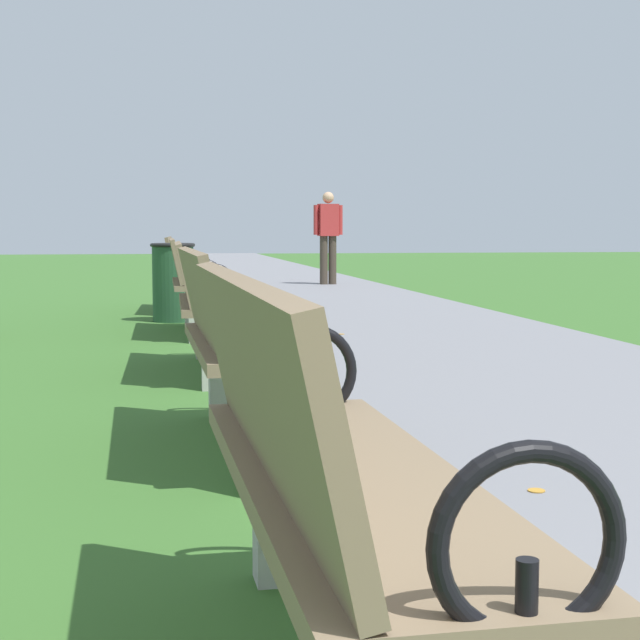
{
  "coord_description": "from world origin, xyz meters",
  "views": [
    {
      "loc": [
        -0.83,
        0.55,
        0.99
      ],
      "look_at": [
        -0.05,
        5.16,
        0.55
      ],
      "focal_mm": 54.47,
      "sensor_mm": 36.0,
      "label": 1
    }
  ],
  "objects_px": {
    "park_bench_3": "(232,343)",
    "park_bench_5": "(191,283)",
    "park_bench_4": "(205,303)",
    "pedestrian_walking": "(328,233)",
    "park_bench_6": "(183,271)",
    "park_bench_2": "(323,479)",
    "trash_bin": "(173,282)"
  },
  "relations": [
    {
      "from": "park_bench_6",
      "to": "park_bench_3",
      "type": "bearing_deg",
      "value": -90.0
    },
    {
      "from": "park_bench_3",
      "to": "trash_bin",
      "type": "xyz_separation_m",
      "value": [
        -0.15,
        6.22,
        -0.06
      ]
    },
    {
      "from": "park_bench_4",
      "to": "trash_bin",
      "type": "relative_size",
      "value": 1.91
    },
    {
      "from": "park_bench_2",
      "to": "trash_bin",
      "type": "distance_m",
      "value": 8.62
    },
    {
      "from": "park_bench_3",
      "to": "park_bench_6",
      "type": "height_order",
      "value": "same"
    },
    {
      "from": "trash_bin",
      "to": "park_bench_5",
      "type": "bearing_deg",
      "value": -83.54
    },
    {
      "from": "park_bench_4",
      "to": "pedestrian_walking",
      "type": "height_order",
      "value": "pedestrian_walking"
    },
    {
      "from": "park_bench_3",
      "to": "park_bench_4",
      "type": "xyz_separation_m",
      "value": [
        -0.0,
        2.4,
        0.0
      ]
    },
    {
      "from": "park_bench_5",
      "to": "trash_bin",
      "type": "bearing_deg",
      "value": 96.46
    },
    {
      "from": "park_bench_2",
      "to": "trash_bin",
      "type": "height_order",
      "value": "park_bench_2"
    },
    {
      "from": "park_bench_2",
      "to": "park_bench_5",
      "type": "distance_m",
      "value": 7.31
    },
    {
      "from": "park_bench_3",
      "to": "trash_bin",
      "type": "bearing_deg",
      "value": 91.36
    },
    {
      "from": "park_bench_3",
      "to": "trash_bin",
      "type": "relative_size",
      "value": 1.92
    },
    {
      "from": "pedestrian_walking",
      "to": "trash_bin",
      "type": "xyz_separation_m",
      "value": [
        -2.82,
        -6.33,
        -0.5
      ]
    },
    {
      "from": "park_bench_5",
      "to": "trash_bin",
      "type": "distance_m",
      "value": 1.31
    },
    {
      "from": "park_bench_6",
      "to": "pedestrian_walking",
      "type": "xyz_separation_m",
      "value": [
        2.67,
        5.04,
        0.44
      ]
    },
    {
      "from": "park_bench_2",
      "to": "park_bench_3",
      "type": "relative_size",
      "value": 1.0
    },
    {
      "from": "park_bench_6",
      "to": "pedestrian_walking",
      "type": "height_order",
      "value": "pedestrian_walking"
    },
    {
      "from": "park_bench_3",
      "to": "park_bench_5",
      "type": "distance_m",
      "value": 4.91
    },
    {
      "from": "park_bench_2",
      "to": "pedestrian_walking",
      "type": "height_order",
      "value": "pedestrian_walking"
    },
    {
      "from": "park_bench_3",
      "to": "pedestrian_walking",
      "type": "xyz_separation_m",
      "value": [
        2.67,
        12.55,
        0.44
      ]
    },
    {
      "from": "pedestrian_walking",
      "to": "park_bench_2",
      "type": "bearing_deg",
      "value": -100.13
    },
    {
      "from": "park_bench_3",
      "to": "pedestrian_walking",
      "type": "bearing_deg",
      "value": 77.99
    },
    {
      "from": "park_bench_2",
      "to": "park_bench_6",
      "type": "bearing_deg",
      "value": 90.0
    },
    {
      "from": "park_bench_3",
      "to": "park_bench_2",
      "type": "bearing_deg",
      "value": -90.0
    },
    {
      "from": "park_bench_3",
      "to": "park_bench_5",
      "type": "relative_size",
      "value": 1.0
    },
    {
      "from": "park_bench_5",
      "to": "pedestrian_walking",
      "type": "distance_m",
      "value": 8.1
    },
    {
      "from": "park_bench_2",
      "to": "park_bench_3",
      "type": "distance_m",
      "value": 2.4
    },
    {
      "from": "park_bench_4",
      "to": "park_bench_6",
      "type": "xyz_separation_m",
      "value": [
        0.0,
        5.11,
        0.0
      ]
    },
    {
      "from": "park_bench_4",
      "to": "pedestrian_walking",
      "type": "relative_size",
      "value": 0.99
    },
    {
      "from": "park_bench_5",
      "to": "pedestrian_walking",
      "type": "bearing_deg",
      "value": 70.72
    },
    {
      "from": "park_bench_6",
      "to": "trash_bin",
      "type": "height_order",
      "value": "park_bench_6"
    }
  ]
}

